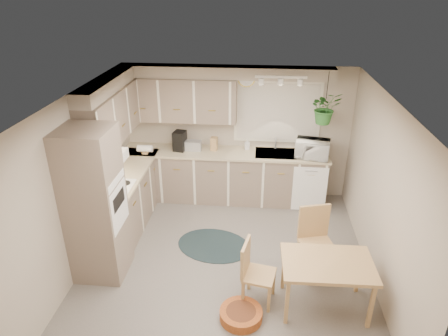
{
  "coord_description": "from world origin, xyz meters",
  "views": [
    {
      "loc": [
        0.4,
        -4.64,
        3.71
      ],
      "look_at": [
        -0.09,
        0.55,
        1.22
      ],
      "focal_mm": 32.0,
      "sensor_mm": 36.0,
      "label": 1
    }
  ],
  "objects_px": {
    "braided_rug": "(214,245)",
    "pet_bed": "(241,315)",
    "chair_back": "(318,244)",
    "chair_left": "(259,274)",
    "microwave": "(313,147)",
    "dining_table": "(325,285)"
  },
  "relations": [
    {
      "from": "dining_table",
      "to": "microwave",
      "type": "relative_size",
      "value": 1.94
    },
    {
      "from": "chair_left",
      "to": "pet_bed",
      "type": "distance_m",
      "value": 0.53
    },
    {
      "from": "dining_table",
      "to": "microwave",
      "type": "xyz_separation_m",
      "value": [
        0.04,
        2.48,
        0.79
      ]
    },
    {
      "from": "chair_back",
      "to": "chair_left",
      "type": "bearing_deg",
      "value": 22.51
    },
    {
      "from": "chair_back",
      "to": "pet_bed",
      "type": "xyz_separation_m",
      "value": [
        -0.97,
        -0.92,
        -0.42
      ]
    },
    {
      "from": "pet_bed",
      "to": "microwave",
      "type": "distance_m",
      "value": 3.15
    },
    {
      "from": "chair_left",
      "to": "pet_bed",
      "type": "height_order",
      "value": "chair_left"
    },
    {
      "from": "chair_back",
      "to": "pet_bed",
      "type": "distance_m",
      "value": 1.4
    },
    {
      "from": "dining_table",
      "to": "chair_back",
      "type": "distance_m",
      "value": 0.64
    },
    {
      "from": "chair_back",
      "to": "microwave",
      "type": "bearing_deg",
      "value": -106.96
    },
    {
      "from": "chair_left",
      "to": "chair_back",
      "type": "distance_m",
      "value": 0.97
    },
    {
      "from": "braided_rug",
      "to": "pet_bed",
      "type": "height_order",
      "value": "pet_bed"
    },
    {
      "from": "braided_rug",
      "to": "pet_bed",
      "type": "xyz_separation_m",
      "value": [
        0.49,
        -1.4,
        0.05
      ]
    },
    {
      "from": "dining_table",
      "to": "chair_back",
      "type": "xyz_separation_m",
      "value": [
        -0.03,
        0.62,
        0.15
      ]
    },
    {
      "from": "dining_table",
      "to": "chair_back",
      "type": "relative_size",
      "value": 1.11
    },
    {
      "from": "braided_rug",
      "to": "microwave",
      "type": "height_order",
      "value": "microwave"
    },
    {
      "from": "braided_rug",
      "to": "pet_bed",
      "type": "distance_m",
      "value": 1.49
    },
    {
      "from": "chair_back",
      "to": "braided_rug",
      "type": "xyz_separation_m",
      "value": [
        -1.46,
        0.49,
        -0.48
      ]
    },
    {
      "from": "braided_rug",
      "to": "pet_bed",
      "type": "relative_size",
      "value": 2.2
    },
    {
      "from": "dining_table",
      "to": "braided_rug",
      "type": "relative_size",
      "value": 0.95
    },
    {
      "from": "chair_back",
      "to": "microwave",
      "type": "relative_size",
      "value": 1.75
    },
    {
      "from": "braided_rug",
      "to": "microwave",
      "type": "xyz_separation_m",
      "value": [
        1.53,
        1.38,
        1.12
      ]
    }
  ]
}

